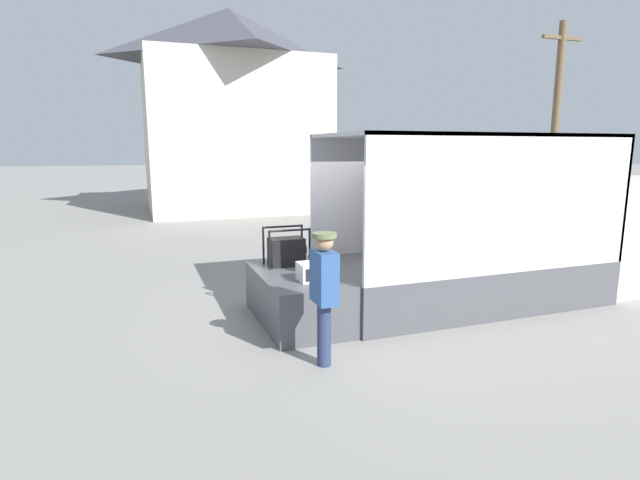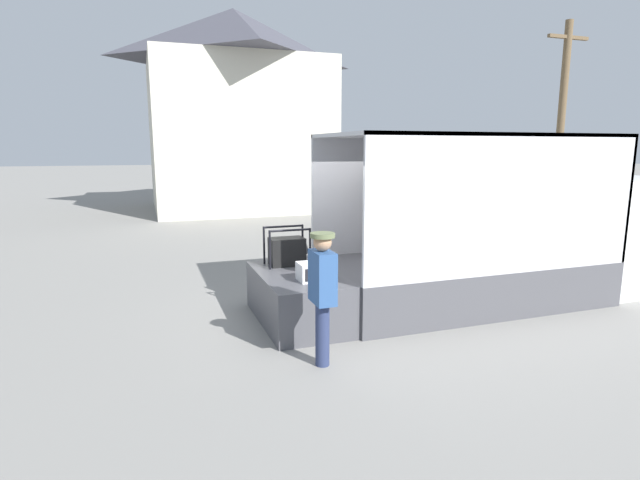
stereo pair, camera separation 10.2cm
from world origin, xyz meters
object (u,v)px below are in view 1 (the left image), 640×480
(portable_generator, at_px, (287,251))
(worker_person, at_px, (324,285))
(box_truck, at_px, (531,246))
(utility_pole, at_px, (556,119))
(microwave, at_px, (315,271))

(portable_generator, relative_size, worker_person, 0.42)
(portable_generator, height_order, worker_person, worker_person)
(portable_generator, bearing_deg, box_truck, -7.35)
(worker_person, bearing_deg, utility_pole, 36.28)
(box_truck, distance_m, worker_person, 5.12)
(box_truck, xyz_separation_m, worker_person, (-4.83, -1.70, 0.15))
(box_truck, xyz_separation_m, utility_pole, (8.12, 7.80, 2.91))
(portable_generator, bearing_deg, utility_pole, 29.49)
(portable_generator, distance_m, worker_person, 2.30)
(portable_generator, bearing_deg, microwave, -83.96)
(microwave, relative_size, worker_person, 0.30)
(microwave, relative_size, utility_pole, 0.07)
(utility_pole, bearing_deg, portable_generator, -150.51)
(worker_person, xyz_separation_m, utility_pole, (12.95, 9.50, 2.76))
(worker_person, bearing_deg, microwave, 75.32)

